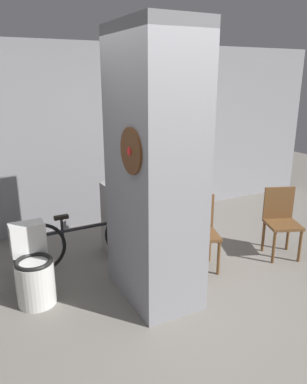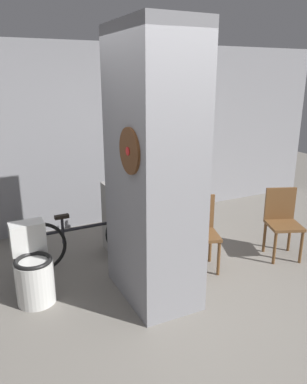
{
  "view_description": "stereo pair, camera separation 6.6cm",
  "coord_description": "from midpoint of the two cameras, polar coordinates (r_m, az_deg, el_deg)",
  "views": [
    {
      "loc": [
        -1.72,
        -2.53,
        2.16
      ],
      "look_at": [
        0.05,
        0.9,
        0.95
      ],
      "focal_mm": 35.0,
      "sensor_mm": 36.0,
      "label": 1
    },
    {
      "loc": [
        -1.66,
        -2.56,
        2.16
      ],
      "look_at": [
        0.05,
        0.9,
        0.95
      ],
      "focal_mm": 35.0,
      "sensor_mm": 36.0,
      "label": 2
    }
  ],
  "objects": [
    {
      "name": "chair_near_pillar",
      "position": [
        4.35,
        7.52,
        -5.65
      ],
      "size": [
        0.48,
        0.48,
        0.85
      ],
      "rotation": [
        0.0,
        0.0,
        -0.31
      ],
      "color": "brown",
      "rests_on": "ground_plane"
    },
    {
      "name": "pillar_center",
      "position": [
        3.52,
        0.49,
        3.27
      ],
      "size": [
        0.65,
        1.01,
        2.6
      ],
      "color": "gray",
      "rests_on": "ground_plane"
    },
    {
      "name": "bottle_short",
      "position": [
        4.67,
        -2.27,
        2.71
      ],
      "size": [
        0.08,
        0.08,
        0.27
      ],
      "color": "#19598C",
      "rests_on": "counter_shelf"
    },
    {
      "name": "bottle_tall",
      "position": [
        4.72,
        -0.91,
        3.15
      ],
      "size": [
        0.09,
        0.09,
        0.32
      ],
      "color": "#267233",
      "rests_on": "counter_shelf"
    },
    {
      "name": "chair_by_doorway",
      "position": [
        4.86,
        19.39,
        -4.0
      ],
      "size": [
        0.49,
        0.49,
        0.85
      ],
      "rotation": [
        0.0,
        0.0,
        -0.37
      ],
      "color": "brown",
      "rests_on": "ground_plane"
    },
    {
      "name": "toilet",
      "position": [
        3.94,
        -17.38,
        -11.22
      ],
      "size": [
        0.38,
        0.54,
        0.75
      ],
      "color": "silver",
      "rests_on": "ground_plane"
    },
    {
      "name": "wall_back",
      "position": [
        5.51,
        -8.22,
        8.26
      ],
      "size": [
        8.0,
        0.09,
        2.6
      ],
      "color": "gray",
      "rests_on": "ground_plane"
    },
    {
      "name": "counter_shelf",
      "position": [
        4.9,
        0.4,
        -3.16
      ],
      "size": [
        1.27,
        0.44,
        0.88
      ],
      "color": "gray",
      "rests_on": "ground_plane"
    },
    {
      "name": "bicycle",
      "position": [
        4.53,
        -9.74,
        -6.89
      ],
      "size": [
        1.68,
        0.42,
        0.65
      ],
      "color": "black",
      "rests_on": "ground_plane"
    },
    {
      "name": "ground_plane",
      "position": [
        3.74,
        6.24,
        -18.01
      ],
      "size": [
        14.0,
        14.0,
        0.0
      ],
      "primitive_type": "plane",
      "color": "slate"
    }
  ]
}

